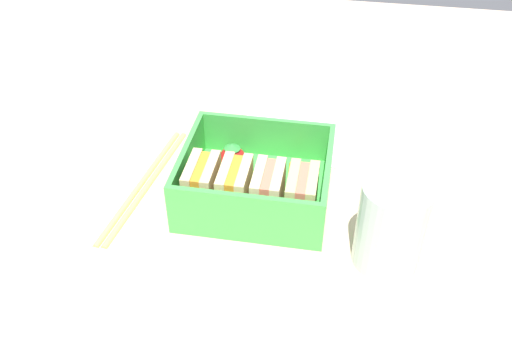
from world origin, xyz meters
The scene contains 12 objects.
ground_plane centered at (0.00, 0.00, -1.00)cm, with size 120.00×120.00×2.00cm, color beige.
bento_tray centered at (0.00, 0.00, 0.60)cm, with size 16.12×14.41×1.20cm, color green.
bento_rim centered at (0.00, 0.00, 3.70)cm, with size 16.12×14.41×5.00cm.
sandwich_left centered at (-5.37, 2.84, 3.67)cm, with size 3.04×5.68×4.95cm.
sandwich_center_left centered at (-1.79, 2.84, 3.67)cm, with size 3.04×5.68×4.95cm.
sandwich_center centered at (1.79, 2.84, 3.67)cm, with size 3.04×5.68×4.95cm.
sandwich_center_right centered at (5.37, 2.84, 3.67)cm, with size 3.04×5.68×4.95cm.
carrot_stick_far_left centered at (-3.77, -2.84, 1.72)cm, with size 1.03×1.03×3.61cm, color orange.
strawberry_far_left centered at (3.27, -3.00, 2.89)cm, with size 3.15×3.15×3.75cm.
chopstick_pair centered at (13.19, -0.27, 0.35)cm, with size 4.20×21.37×0.70cm.
drinking_glass centered at (-14.37, 7.10, 4.69)cm, with size 6.63×6.63×9.39cm, color silver.
folded_napkin centered at (-3.64, -14.98, 0.20)cm, with size 15.68×11.86×0.40cm, color silver.
Camera 1 is at (-8.41, 48.16, 42.50)cm, focal length 40.00 mm.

